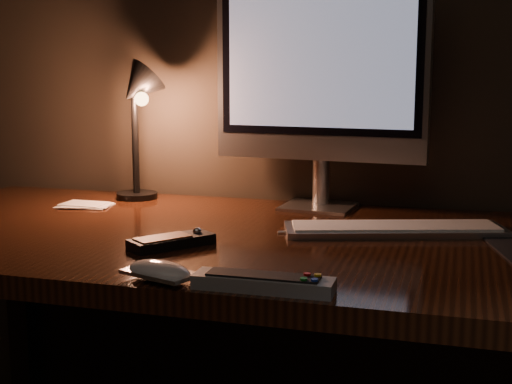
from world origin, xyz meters
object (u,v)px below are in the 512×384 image
(media_remote, at_px, (172,241))
(monitor, at_px, (320,75))
(tv_remote, at_px, (263,282))
(keyboard, at_px, (395,228))
(mouse, at_px, (160,274))
(desk, at_px, (259,287))
(desk_lamp, at_px, (137,106))

(media_remote, bearing_deg, monitor, 14.36)
(monitor, xyz_separation_m, tv_remote, (0.05, -0.63, -0.29))
(keyboard, relative_size, mouse, 3.79)
(desk, xyz_separation_m, keyboard, (0.27, 0.03, 0.14))
(keyboard, bearing_deg, tv_remote, -126.13)
(mouse, xyz_separation_m, tv_remote, (0.16, 0.00, 0.00))
(desk_lamp, bearing_deg, monitor, 20.46)
(keyboard, distance_m, mouse, 0.53)
(keyboard, distance_m, media_remote, 0.44)
(monitor, distance_m, tv_remote, 0.70)
(media_remote, relative_size, tv_remote, 0.76)
(desk_lamp, bearing_deg, keyboard, 1.66)
(mouse, bearing_deg, tv_remote, 18.32)
(monitor, xyz_separation_m, media_remote, (-0.18, -0.43, -0.29))
(keyboard, bearing_deg, media_remote, -165.81)
(tv_remote, relative_size, desk_lamp, 0.61)
(media_remote, bearing_deg, desk_lamp, 69.77)
(monitor, relative_size, desk_lamp, 1.50)
(mouse, relative_size, desk_lamp, 0.33)
(desk_lamp, bearing_deg, media_remote, -40.89)
(monitor, height_order, media_remote, monitor)
(tv_remote, bearing_deg, monitor, 93.58)
(keyboard, relative_size, desk_lamp, 1.26)
(media_remote, height_order, desk_lamp, desk_lamp)
(keyboard, bearing_deg, desk, 168.35)
(keyboard, bearing_deg, mouse, -143.08)
(monitor, relative_size, tv_remote, 2.47)
(monitor, bearing_deg, desk_lamp, -171.49)
(keyboard, height_order, desk_lamp, desk_lamp)
(keyboard, xyz_separation_m, media_remote, (-0.38, -0.23, 0.00))
(monitor, relative_size, keyboard, 1.20)
(desk, distance_m, monitor, 0.50)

